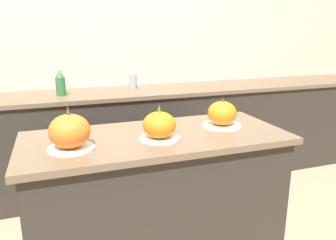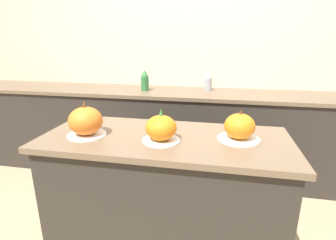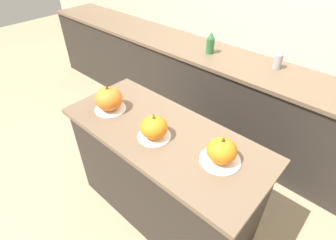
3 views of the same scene
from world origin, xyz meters
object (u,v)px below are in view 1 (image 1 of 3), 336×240
at_px(pumpkin_cake_left, 70,132).
at_px(bottle_tall, 60,83).
at_px(pumpkin_cake_center, 159,126).
at_px(bottle_short, 133,79).
at_px(pumpkin_cake_right, 222,114).

xyz_separation_m(pumpkin_cake_left, bottle_tall, (0.00, 1.26, 0.05)).
bearing_deg(bottle_tall, pumpkin_cake_center, -70.12).
bearing_deg(pumpkin_cake_left, bottle_tall, 90.00).
bearing_deg(bottle_short, pumpkin_cake_right, -79.30).
bearing_deg(bottle_tall, pumpkin_cake_right, -52.40).
height_order(pumpkin_cake_left, bottle_short, bottle_short).
bearing_deg(bottle_short, pumpkin_cake_center, -97.78).
bearing_deg(bottle_tall, bottle_short, 11.26).
xyz_separation_m(bottle_tall, bottle_short, (0.64, 0.13, -0.01)).
xyz_separation_m(pumpkin_cake_right, bottle_short, (-0.24, 1.28, 0.05)).
bearing_deg(bottle_short, pumpkin_cake_left, -114.94).
distance_m(pumpkin_cake_left, pumpkin_cake_center, 0.46).
height_order(pumpkin_cake_center, bottle_tall, bottle_tall).
relative_size(pumpkin_cake_left, pumpkin_cake_center, 1.06).
distance_m(pumpkin_cake_right, bottle_short, 1.30).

